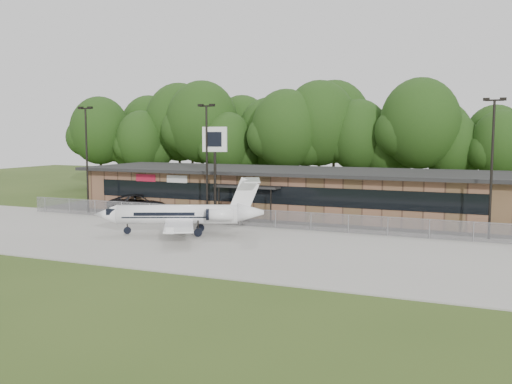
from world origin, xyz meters
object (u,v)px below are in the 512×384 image
at_px(terminal, 289,191).
at_px(pole_sign, 215,149).
at_px(business_jet, 184,215).
at_px(suv, 141,203).

xyz_separation_m(terminal, pole_sign, (-4.36, -7.14, 4.15)).
bearing_deg(terminal, business_jet, -103.09).
bearing_deg(pole_sign, business_jet, -95.94).
distance_m(business_jet, pole_sign, 8.72).
bearing_deg(pole_sign, suv, 153.02).
distance_m(terminal, business_jet, 14.77).
relative_size(suv, pole_sign, 0.77).
distance_m(terminal, pole_sign, 9.34).
height_order(business_jet, pole_sign, pole_sign).
height_order(suv, pole_sign, pole_sign).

